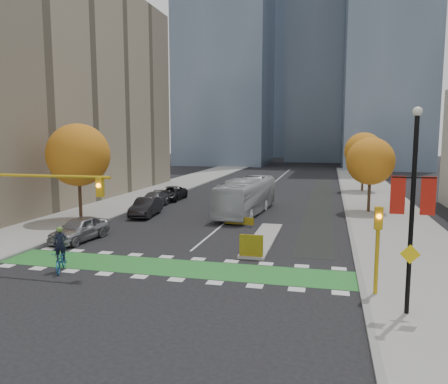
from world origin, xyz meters
The scene contains 26 objects.
ground centered at (0.00, 0.00, 0.00)m, with size 300.00×300.00×0.00m, color black.
sidewalk_west centered at (-13.50, 20.00, 0.07)m, with size 7.00×120.00×0.15m, color gray.
sidewalk_east centered at (13.50, 20.00, 0.07)m, with size 7.00×120.00×0.15m, color gray.
curb_west centered at (-10.00, 20.00, 0.07)m, with size 0.30×120.00×0.16m, color gray.
curb_east centered at (10.00, 20.00, 0.07)m, with size 0.30×120.00×0.16m, color gray.
bike_crossing centered at (0.00, 1.50, 0.01)m, with size 20.00×3.00×0.01m, color #287C2E.
centre_line centered at (0.00, 40.00, 0.01)m, with size 0.15×70.00×0.01m, color silver.
bike_lane_paint centered at (7.50, 30.00, 0.01)m, with size 2.50×50.00×0.01m, color black.
median_island centered at (4.00, 9.00, 0.08)m, with size 1.60×10.00×0.16m, color gray.
hazard_board centered at (4.00, 4.20, 0.80)m, with size 1.40×0.12×1.30m, color yellow.
building_west centered at (-24.00, 22.00, 12.50)m, with size 16.00×44.00×25.00m, color gray.
tower_nw centered at (-18.00, 90.00, 35.00)m, with size 22.00×22.00×70.00m, color #47566B.
tower_ne centered at (20.00, 85.00, 30.00)m, with size 18.00×24.00×60.00m, color #47566B.
tower_far centered at (-4.00, 140.00, 40.00)m, with size 26.00×26.00×80.00m, color #47566B.
tree_west centered at (-12.00, 12.00, 5.62)m, with size 5.20×5.20×8.22m.
tree_east_near centered at (12.00, 22.00, 4.86)m, with size 4.40×4.40×7.08m.
tree_east_far centered at (12.50, 38.00, 5.24)m, with size 4.80×4.80×7.65m.
traffic_signal_west centered at (-7.93, -0.51, 4.03)m, with size 8.53×0.56×5.20m.
traffic_signal_east centered at (10.50, -0.51, 2.73)m, with size 0.35×0.43×4.10m.
banner_lamppost centered at (11.50, -2.50, 4.61)m, with size 1.65×0.36×8.28m.
cyclist centered at (-5.47, -0.50, 0.81)m, with size 1.49×2.23×2.43m.
bus centered at (0.93, 18.90, 1.65)m, with size 2.78×11.86×3.31m, color #B9BEC1.
parked_car_a centered at (-8.28, 5.84, 0.83)m, with size 1.96×4.88×1.66m, color #949499.
parked_car_b centered at (-7.64, 15.58, 0.82)m, with size 1.74×5.00×1.65m, color black.
parked_car_c centered at (-9.00, 20.58, 0.75)m, with size 2.09×5.14×1.49m, color #4D4E52.
parked_car_d centered at (-9.00, 25.58, 0.75)m, with size 2.49×5.40×1.50m, color black.
Camera 1 is at (8.33, -20.44, 7.18)m, focal length 35.00 mm.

